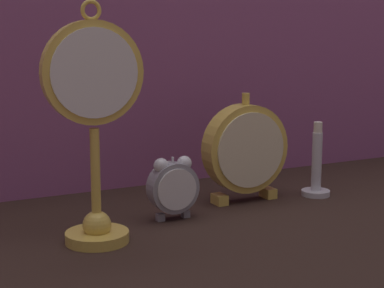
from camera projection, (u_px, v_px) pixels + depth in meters
name	position (u px, v px, depth m)	size (l,w,h in m)	color
ground_plane	(215.00, 231.00, 0.99)	(4.00, 4.00, 0.00)	black
fabric_backdrop_drape	(134.00, 17.00, 1.22)	(1.74, 0.01, 0.66)	#8E4C7F
pocket_watch_on_stand	(94.00, 127.00, 0.91)	(0.15, 0.09, 0.35)	gold
alarm_clock_twin_bell	(173.00, 185.00, 1.04)	(0.08, 0.03, 0.10)	gray
mantel_clock_silver	(245.00, 149.00, 1.15)	(0.16, 0.04, 0.20)	gold
brass_candlestick	(316.00, 172.00, 1.20)	(0.05, 0.05, 0.14)	silver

